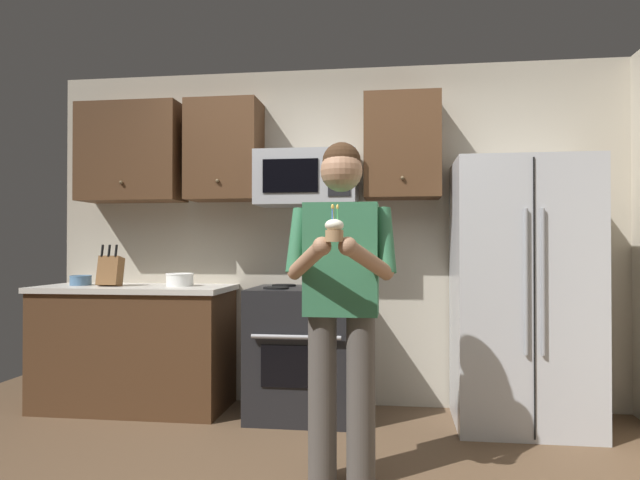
# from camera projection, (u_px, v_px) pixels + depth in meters

# --- Properties ---
(wall_back) EXTENTS (4.40, 0.10, 2.60)m
(wall_back) POSITION_uv_depth(u_px,v_px,m) (331.00, 236.00, 4.50)
(wall_back) COLOR #B7AD99
(wall_back) RESTS_ON ground
(oven_range) EXTENTS (0.76, 0.70, 0.93)m
(oven_range) POSITION_uv_depth(u_px,v_px,m) (305.00, 351.00, 4.13)
(oven_range) COLOR black
(oven_range) RESTS_ON ground
(microwave) EXTENTS (0.74, 0.41, 0.40)m
(microwave) POSITION_uv_depth(u_px,v_px,m) (307.00, 179.00, 4.26)
(microwave) COLOR #9EA0A5
(refrigerator) EXTENTS (0.90, 0.75, 1.80)m
(refrigerator) POSITION_uv_depth(u_px,v_px,m) (522.00, 293.00, 3.89)
(refrigerator) COLOR #B7BABF
(refrigerator) RESTS_ON ground
(cabinet_row_upper) EXTENTS (2.78, 0.36, 0.76)m
(cabinet_row_upper) POSITION_uv_depth(u_px,v_px,m) (234.00, 151.00, 4.39)
(cabinet_row_upper) COLOR #4C301C
(counter_left) EXTENTS (1.44, 0.66, 0.92)m
(counter_left) POSITION_uv_depth(u_px,v_px,m) (135.00, 347.00, 4.32)
(counter_left) COLOR #4C301C
(counter_left) RESTS_ON ground
(knife_block) EXTENTS (0.16, 0.15, 0.32)m
(knife_block) POSITION_uv_depth(u_px,v_px,m) (110.00, 271.00, 4.30)
(knife_block) COLOR brown
(knife_block) RESTS_ON counter_left
(bowl_large_white) EXTENTS (0.21, 0.21, 0.10)m
(bowl_large_white) POSITION_uv_depth(u_px,v_px,m) (180.00, 279.00, 4.30)
(bowl_large_white) COLOR white
(bowl_large_white) RESTS_ON counter_left
(bowl_small_colored) EXTENTS (0.16, 0.16, 0.08)m
(bowl_small_colored) POSITION_uv_depth(u_px,v_px,m) (81.00, 280.00, 4.39)
(bowl_small_colored) COLOR #4C7299
(bowl_small_colored) RESTS_ON counter_left
(person) EXTENTS (0.60, 0.48, 1.76)m
(person) POSITION_uv_depth(u_px,v_px,m) (341.00, 289.00, 2.97)
(person) COLOR #4C4742
(person) RESTS_ON ground
(cupcake) EXTENTS (0.09, 0.09, 0.17)m
(cupcake) POSITION_uv_depth(u_px,v_px,m) (334.00, 230.00, 2.65)
(cupcake) COLOR #A87F56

